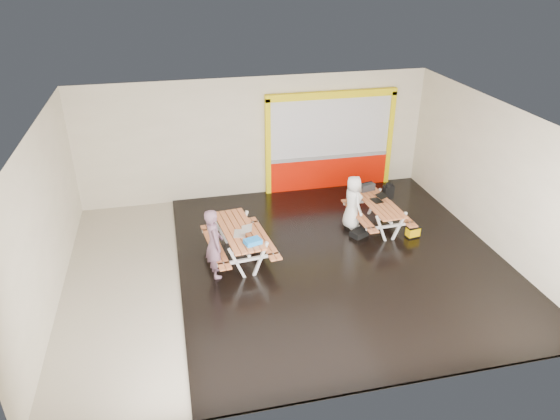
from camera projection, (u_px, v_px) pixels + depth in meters
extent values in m
cube|color=#B9B09D|center=(289.00, 266.00, 11.87)|extent=(10.00, 8.00, 0.01)
cube|color=white|center=(290.00, 119.00, 10.27)|extent=(10.00, 8.00, 0.01)
cube|color=beige|center=(256.00, 138.00, 14.55)|extent=(10.00, 0.01, 3.50)
cube|color=beige|center=(353.00, 311.00, 7.59)|extent=(10.00, 0.01, 3.50)
cube|color=beige|center=(43.00, 222.00, 10.08)|extent=(0.01, 8.00, 3.50)
cube|color=beige|center=(495.00, 177.00, 12.06)|extent=(0.01, 8.00, 3.50)
cube|color=black|center=(340.00, 258.00, 12.10)|extent=(7.50, 7.98, 0.05)
cube|color=red|center=(329.00, 173.00, 15.48)|extent=(3.60, 0.12, 1.00)
cube|color=gray|center=(329.00, 157.00, 15.24)|extent=(3.60, 0.14, 0.10)
cube|color=silver|center=(331.00, 127.00, 14.84)|extent=(3.60, 0.08, 1.72)
cube|color=yellow|center=(268.00, 148.00, 14.67)|extent=(0.14, 0.16, 2.90)
cube|color=yellow|center=(389.00, 139.00, 15.41)|extent=(0.14, 0.16, 2.90)
cube|color=yellow|center=(332.00, 95.00, 14.38)|extent=(3.88, 0.16, 0.20)
cube|color=#D87641|center=(226.00, 232.00, 11.63)|extent=(0.37, 2.07, 0.04)
cube|color=#D87641|center=(232.00, 231.00, 11.67)|extent=(0.37, 2.07, 0.04)
cube|color=#D87641|center=(239.00, 230.00, 11.71)|extent=(0.37, 2.07, 0.04)
cube|color=#D87641|center=(245.00, 229.00, 11.76)|extent=(0.37, 2.07, 0.04)
cube|color=#D87641|center=(251.00, 228.00, 11.80)|extent=(0.37, 2.07, 0.04)
cube|color=white|center=(237.00, 263.00, 11.14)|extent=(0.39, 0.11, 0.83)
cube|color=white|center=(260.00, 259.00, 11.30)|extent=(0.39, 0.11, 0.83)
cube|color=white|center=(249.00, 259.00, 11.20)|extent=(1.42, 0.23, 0.06)
cube|color=white|center=(248.00, 249.00, 11.08)|extent=(0.70, 0.14, 0.06)
cube|color=white|center=(220.00, 230.00, 12.46)|extent=(0.39, 0.11, 0.83)
cube|color=white|center=(241.00, 227.00, 12.62)|extent=(0.39, 0.11, 0.83)
cube|color=white|center=(231.00, 227.00, 12.52)|extent=(1.42, 0.23, 0.06)
cube|color=white|center=(230.00, 217.00, 12.40)|extent=(0.70, 0.14, 0.06)
cube|color=white|center=(239.00, 238.00, 11.81)|extent=(0.26, 1.69, 0.06)
cube|color=#D87641|center=(212.00, 246.00, 11.67)|extent=(0.36, 2.07, 0.04)
cube|color=#D87641|center=(218.00, 245.00, 11.71)|extent=(0.36, 2.07, 0.04)
cube|color=#D87641|center=(260.00, 238.00, 12.00)|extent=(0.36, 2.07, 0.04)
cube|color=#D87641|center=(265.00, 237.00, 12.05)|extent=(0.36, 2.07, 0.04)
cube|color=#D87641|center=(369.00, 204.00, 13.05)|extent=(0.21, 1.91, 0.04)
cube|color=#D87641|center=(374.00, 203.00, 13.08)|extent=(0.21, 1.91, 0.04)
cube|color=#D87641|center=(379.00, 203.00, 13.11)|extent=(0.21, 1.91, 0.04)
cube|color=#D87641|center=(383.00, 202.00, 13.14)|extent=(0.21, 1.91, 0.04)
cube|color=#D87641|center=(388.00, 202.00, 13.18)|extent=(0.21, 1.91, 0.04)
cube|color=white|center=(381.00, 229.00, 12.59)|extent=(0.35, 0.07, 0.76)
cube|color=white|center=(399.00, 226.00, 12.70)|extent=(0.35, 0.07, 0.76)
cube|color=white|center=(390.00, 226.00, 12.62)|extent=(1.31, 0.12, 0.06)
cube|color=white|center=(391.00, 217.00, 12.51)|extent=(0.64, 0.09, 0.06)
cube|color=white|center=(358.00, 204.00, 13.83)|extent=(0.35, 0.07, 0.76)
cube|color=white|center=(374.00, 202.00, 13.94)|extent=(0.35, 0.07, 0.76)
cube|color=white|center=(366.00, 201.00, 13.87)|extent=(1.31, 0.12, 0.06)
cube|color=white|center=(367.00, 193.00, 13.75)|extent=(0.64, 0.09, 0.06)
cube|color=white|center=(378.00, 209.00, 13.20)|extent=(0.13, 1.56, 0.06)
cube|color=#D87641|center=(357.00, 216.00, 13.10)|extent=(0.21, 1.91, 0.04)
cube|color=#D87641|center=(361.00, 215.00, 13.13)|extent=(0.21, 1.91, 0.04)
cube|color=#D87641|center=(394.00, 211.00, 13.35)|extent=(0.21, 1.91, 0.04)
cube|color=#D87641|center=(398.00, 210.00, 13.38)|extent=(0.21, 1.91, 0.04)
imported|color=#6D4D60|center=(214.00, 243.00, 11.07)|extent=(0.46, 0.64, 1.62)
imported|color=white|center=(353.00, 202.00, 13.03)|extent=(0.54, 0.75, 1.42)
cube|color=silver|center=(240.00, 234.00, 11.51)|extent=(0.33, 0.42, 0.02)
cube|color=silver|center=(247.00, 229.00, 11.45)|extent=(0.31, 0.41, 0.07)
cube|color=silver|center=(246.00, 229.00, 11.45)|extent=(0.27, 0.36, 0.06)
cube|color=black|center=(376.00, 201.00, 13.17)|extent=(0.28, 0.36, 0.02)
cube|color=black|center=(382.00, 196.00, 13.17)|extent=(0.27, 0.36, 0.06)
cube|color=silver|center=(381.00, 196.00, 13.17)|extent=(0.23, 0.31, 0.05)
cube|color=#1D7FE5|center=(253.00, 241.00, 11.11)|extent=(0.41, 0.34, 0.10)
cube|color=black|center=(367.00, 187.00, 13.71)|extent=(0.46, 0.30, 0.19)
cylinder|color=black|center=(367.00, 182.00, 13.65)|extent=(0.31, 0.10, 0.03)
cube|color=black|center=(388.00, 192.00, 13.86)|extent=(0.30, 0.22, 0.39)
cylinder|color=black|center=(389.00, 185.00, 13.77)|extent=(0.20, 0.20, 0.10)
cube|color=black|center=(359.00, 233.00, 12.95)|extent=(0.50, 0.45, 0.15)
cube|color=black|center=(412.00, 236.00, 12.95)|extent=(0.37, 0.27, 0.03)
cube|color=#E6B000|center=(413.00, 232.00, 12.89)|extent=(0.35, 0.25, 0.25)
cube|color=black|center=(414.00, 227.00, 12.83)|extent=(0.37, 0.27, 0.03)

